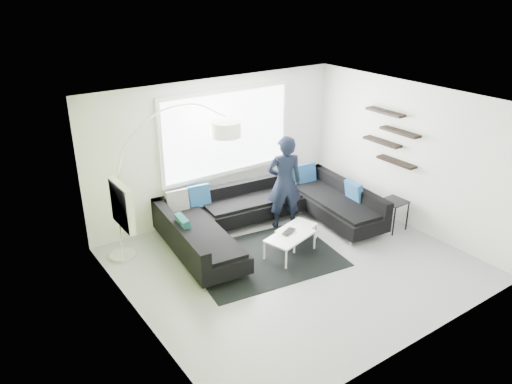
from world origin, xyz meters
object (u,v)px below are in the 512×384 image
Objects in this scene: laptop at (291,232)px; side_table at (392,215)px; person at (284,183)px; coffee_table at (293,239)px; sectional_sofa at (271,217)px; arc_lamp at (115,190)px.

side_table is at bearing -36.27° from laptop.
side_table is at bearing 165.32° from person.
side_table reaches higher than coffee_table.
sectional_sofa reaches higher than side_table.
sectional_sofa is at bearing 150.99° from side_table.
person is at bearing 142.01° from side_table.
sectional_sofa is 2.38m from side_table.
coffee_table is 0.45× the size of arc_lamp.
coffee_table is 0.25m from laptop.
coffee_table is 0.63× the size of person.
side_table is at bearing -23.12° from sectional_sofa.
arc_lamp is at bearing 123.13° from laptop.
person is at bearing 48.41° from coffee_table.
arc_lamp reaches higher than laptop.
arc_lamp reaches higher than sectional_sofa.
sectional_sofa is 3.50× the size of coffee_table.
arc_lamp is at bearing 156.95° from side_table.
person reaches higher than laptop.
side_table reaches higher than laptop.
coffee_table is at bearing 4.20° from laptop.
laptop is at bearing -91.46° from sectional_sofa.
laptop is (-2.17, 0.43, 0.09)m from side_table.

